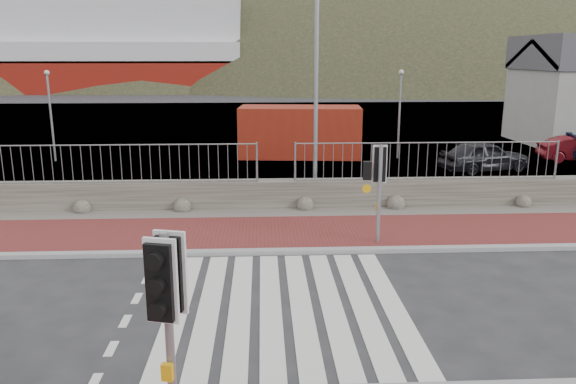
{
  "coord_description": "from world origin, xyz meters",
  "views": [
    {
      "loc": [
        -0.43,
        -10.13,
        4.81
      ],
      "look_at": [
        0.18,
        3.0,
        1.57
      ],
      "focal_mm": 35.0,
      "sensor_mm": 36.0,
      "label": 1
    }
  ],
  "objects_px": {
    "traffic_signal_near": "(167,295)",
    "shipping_container": "(300,132)",
    "ferry": "(79,50)",
    "traffic_signal_far": "(379,173)",
    "car_a": "(484,156)",
    "streetlight": "(321,62)"
  },
  "relations": [
    {
      "from": "car_a",
      "to": "traffic_signal_far",
      "type": "bearing_deg",
      "value": 130.23
    },
    {
      "from": "traffic_signal_near",
      "to": "shipping_container",
      "type": "bearing_deg",
      "value": 96.06
    },
    {
      "from": "ferry",
      "to": "car_a",
      "type": "height_order",
      "value": "ferry"
    },
    {
      "from": "shipping_container",
      "to": "car_a",
      "type": "height_order",
      "value": "shipping_container"
    },
    {
      "from": "traffic_signal_far",
      "to": "car_a",
      "type": "distance_m",
      "value": 11.23
    },
    {
      "from": "ferry",
      "to": "traffic_signal_near",
      "type": "height_order",
      "value": "ferry"
    },
    {
      "from": "shipping_container",
      "to": "car_a",
      "type": "xyz_separation_m",
      "value": [
        7.51,
        -3.92,
        -0.55
      ]
    },
    {
      "from": "streetlight",
      "to": "shipping_container",
      "type": "distance_m",
      "value": 9.19
    },
    {
      "from": "ferry",
      "to": "traffic_signal_far",
      "type": "distance_m",
      "value": 69.91
    },
    {
      "from": "ferry",
      "to": "traffic_signal_near",
      "type": "distance_m",
      "value": 75.44
    },
    {
      "from": "ferry",
      "to": "traffic_signal_far",
      "type": "relative_size",
      "value": 19.11
    },
    {
      "from": "traffic_signal_far",
      "to": "traffic_signal_near",
      "type": "bearing_deg",
      "value": 63.03
    },
    {
      "from": "ferry",
      "to": "shipping_container",
      "type": "relative_size",
      "value": 8.73
    },
    {
      "from": "car_a",
      "to": "ferry",
      "type": "bearing_deg",
      "value": 16.54
    },
    {
      "from": "traffic_signal_near",
      "to": "streetlight",
      "type": "distance_m",
      "value": 12.58
    },
    {
      "from": "streetlight",
      "to": "shipping_container",
      "type": "height_order",
      "value": "streetlight"
    },
    {
      "from": "ferry",
      "to": "traffic_signal_far",
      "type": "xyz_separation_m",
      "value": [
        27.15,
        -64.33,
        -3.47
      ]
    },
    {
      "from": "streetlight",
      "to": "car_a",
      "type": "height_order",
      "value": "streetlight"
    },
    {
      "from": "traffic_signal_far",
      "to": "car_a",
      "type": "height_order",
      "value": "traffic_signal_far"
    },
    {
      "from": "shipping_container",
      "to": "traffic_signal_far",
      "type": "bearing_deg",
      "value": -80.4
    },
    {
      "from": "ferry",
      "to": "traffic_signal_near",
      "type": "bearing_deg",
      "value": -72.18
    },
    {
      "from": "traffic_signal_near",
      "to": "ferry",
      "type": "bearing_deg",
      "value": 122.15
    }
  ]
}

